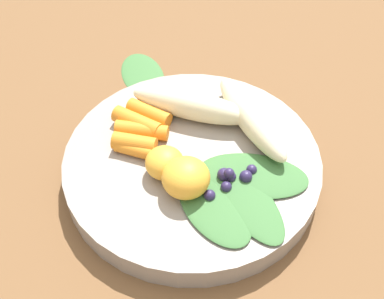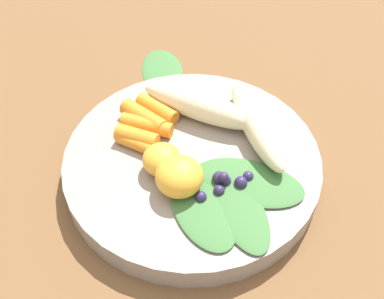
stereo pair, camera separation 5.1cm
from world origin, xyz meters
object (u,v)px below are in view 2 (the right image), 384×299
Objects in this scene: bowl at (192,164)px; orange_segment_near at (179,177)px; banana_peeled_left at (199,105)px; kale_leaf_stray at (162,70)px; banana_peeled_right at (257,124)px.

orange_segment_near reaches higher than bowl.
kale_leaf_stray is at bearing -40.42° from banana_peeled_left.
banana_peeled_right is at bearing -177.77° from banana_peeled_left.
banana_peeled_left is 0.11m from orange_segment_near.
bowl is at bearing -114.53° from orange_segment_near.
banana_peeled_right is 2.93× the size of orange_segment_near.
banana_peeled_left is at bearing -105.80° from bowl.
banana_peeled_left is 2.93× the size of orange_segment_near.
banana_peeled_left reaches higher than kale_leaf_stray.
banana_peeled_right is (-0.08, -0.02, 0.03)m from bowl.
banana_peeled_left is at bearing -166.97° from kale_leaf_stray.
orange_segment_near is at bearing 177.80° from kale_leaf_stray.
bowl is 0.08m from banana_peeled_right.
banana_peeled_right is at bearing -164.31° from bowl.
banana_peeled_right is (-0.06, 0.04, 0.00)m from banana_peeled_left.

